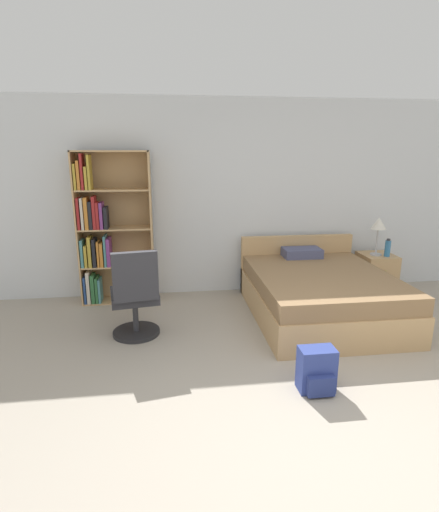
# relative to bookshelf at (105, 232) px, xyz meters

# --- Properties ---
(ground_plane) EXTENTS (14.00, 14.00, 0.00)m
(ground_plane) POSITION_rel_bookshelf_xyz_m (1.89, -2.98, -0.93)
(ground_plane) COLOR #A39989
(wall_back) EXTENTS (9.00, 0.06, 2.60)m
(wall_back) POSITION_rel_bookshelf_xyz_m (1.89, 0.25, 0.37)
(wall_back) COLOR silver
(wall_back) RESTS_ON ground_plane
(bookshelf) EXTENTS (0.92, 0.32, 1.93)m
(bookshelf) POSITION_rel_bookshelf_xyz_m (0.00, 0.00, 0.00)
(bookshelf) COLOR tan
(bookshelf) RESTS_ON ground_plane
(bed) EXTENTS (1.56, 1.95, 0.80)m
(bed) POSITION_rel_bookshelf_xyz_m (2.56, -0.79, -0.65)
(bed) COLOR tan
(bed) RESTS_ON ground_plane
(office_chair) EXTENTS (0.55, 0.63, 0.98)m
(office_chair) POSITION_rel_bookshelf_xyz_m (0.43, -1.14, -0.48)
(office_chair) COLOR #232326
(office_chair) RESTS_ON ground_plane
(nightstand) EXTENTS (0.44, 0.50, 0.54)m
(nightstand) POSITION_rel_bookshelf_xyz_m (3.65, -0.11, -0.66)
(nightstand) COLOR tan
(nightstand) RESTS_ON ground_plane
(table_lamp) EXTENTS (0.20, 0.20, 0.52)m
(table_lamp) POSITION_rel_bookshelf_xyz_m (3.60, -0.14, 0.02)
(table_lamp) COLOR #B2B2B7
(table_lamp) RESTS_ON nightstand
(water_bottle) EXTENTS (0.07, 0.07, 0.24)m
(water_bottle) POSITION_rel_bookshelf_xyz_m (3.72, -0.23, -0.28)
(water_bottle) COLOR teal
(water_bottle) RESTS_ON nightstand
(backpack_blue) EXTENTS (0.29, 0.24, 0.37)m
(backpack_blue) POSITION_rel_bookshelf_xyz_m (1.96, -2.32, -0.76)
(backpack_blue) COLOR navy
(backpack_blue) RESTS_ON ground_plane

